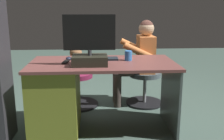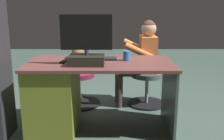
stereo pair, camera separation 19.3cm
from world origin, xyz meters
name	(u,v)px [view 2 (the right image)]	position (x,y,z in m)	size (l,w,h in m)	color
ground_plane	(102,115)	(0.00, 0.00, 0.00)	(10.00, 10.00, 0.00)	#3F534A
desk	(64,93)	(0.38, 0.35, 0.39)	(1.47, 0.76, 0.73)	brown
monitor	(87,50)	(0.13, 0.47, 0.87)	(0.49, 0.26, 0.48)	black
keyboard	(97,59)	(0.04, 0.22, 0.74)	(0.42, 0.14, 0.02)	black
computer_mouse	(68,58)	(0.35, 0.22, 0.74)	(0.06, 0.10, 0.04)	#1C1F30
cup	(127,56)	(-0.27, 0.28, 0.78)	(0.08, 0.08, 0.10)	#3372BF
tv_remote	(64,61)	(0.37, 0.36, 0.74)	(0.04, 0.15, 0.02)	black
office_chair_teddy	(79,87)	(0.32, -0.36, 0.24)	(0.55, 0.55, 0.44)	black
teddy_bear	(78,60)	(0.32, -0.37, 0.60)	(0.25, 0.25, 0.35)	#9E6B45
visitor_chair	(147,86)	(-0.58, -0.36, 0.26)	(0.49, 0.49, 0.44)	black
person	(141,56)	(-0.49, -0.36, 0.66)	(0.52, 0.47, 1.11)	#CD743C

